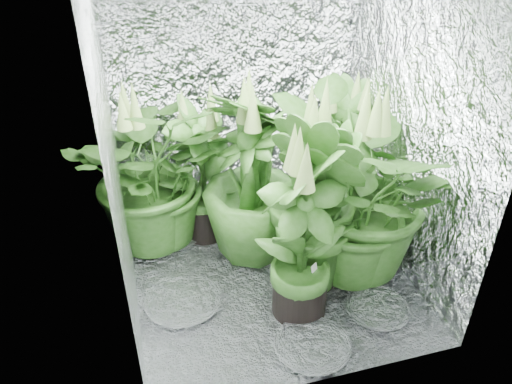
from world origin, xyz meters
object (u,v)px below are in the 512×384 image
object	(u,v)px
plant_g	(317,201)
circulation_fan	(349,219)
plant_b	(202,173)
plant_f	(303,236)
plant_c	(342,157)
plant_e	(366,195)
plant_d	(252,178)
plant_a	(152,172)

from	to	relation	value
plant_g	circulation_fan	bearing A→B (deg)	41.58
plant_b	plant_g	distance (m)	0.83
plant_f	plant_c	bearing A→B (deg)	54.26
plant_c	plant_e	xyz separation A→B (m)	(-0.13, -0.60, 0.09)
plant_d	plant_f	xyz separation A→B (m)	(0.11, -0.57, -0.03)
plant_d	plant_g	bearing A→B (deg)	-53.07
plant_b	plant_c	distance (m)	0.95
plant_f	plant_d	bearing A→B (deg)	101.16
plant_f	plant_a	bearing A→B (deg)	129.08
plant_d	plant_f	distance (m)	0.58
plant_d	plant_f	bearing A→B (deg)	-78.84
plant_d	plant_e	size ratio (longest dim) A/B	0.95
plant_g	plant_b	bearing A→B (deg)	130.26
plant_d	plant_c	bearing A→B (deg)	17.83
plant_a	circulation_fan	distance (m)	1.32
plant_c	plant_g	xyz separation A→B (m)	(-0.41, -0.58, 0.09)
plant_b	plant_g	bearing A→B (deg)	-49.74
plant_b	plant_d	bearing A→B (deg)	-45.75
plant_a	plant_b	xyz separation A→B (m)	(0.31, 0.00, -0.06)
plant_f	plant_e	bearing A→B (deg)	24.01
plant_e	plant_f	size ratio (longest dim) A/B	1.11
plant_b	circulation_fan	distance (m)	1.02
circulation_fan	plant_b	bearing A→B (deg)	167.59
plant_a	plant_e	bearing A→B (deg)	-29.91
plant_c	plant_e	bearing A→B (deg)	-102.39
plant_a	plant_c	xyz separation A→B (m)	(1.25, -0.05, -0.05)
plant_a	plant_g	world-z (taller)	plant_g
plant_e	plant_g	distance (m)	0.28
plant_e	plant_g	size ratio (longest dim) A/B	1.03
plant_a	plant_f	size ratio (longest dim) A/B	0.98
plant_f	plant_g	xyz separation A→B (m)	(0.16, 0.21, 0.05)
plant_a	plant_e	size ratio (longest dim) A/B	0.89
plant_b	plant_c	bearing A→B (deg)	-3.03
plant_f	plant_g	bearing A→B (deg)	53.41
plant_g	plant_f	bearing A→B (deg)	-126.59
plant_a	plant_b	world-z (taller)	plant_a
plant_f	circulation_fan	xyz separation A→B (m)	(0.55, 0.56, -0.38)
plant_f	plant_g	size ratio (longest dim) A/B	0.93
plant_d	plant_e	xyz separation A→B (m)	(0.55, -0.38, 0.02)
plant_a	plant_f	distance (m)	1.08
plant_d	plant_f	size ratio (longest dim) A/B	1.05
plant_c	plant_d	xyz separation A→B (m)	(-0.68, -0.22, 0.07)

